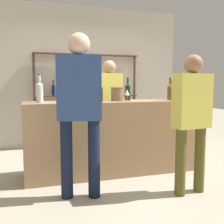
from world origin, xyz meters
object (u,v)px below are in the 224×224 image
object	(u,v)px
counter_bottle_2	(40,91)
ice_bucket	(117,94)
customer_left	(80,103)
customer_right	(192,114)
counter_bottle_3	(100,93)
counter_bottle_4	(90,91)
counter_bottle_5	(170,91)
wine_glass	(127,93)
server_behind_counter	(109,101)
counter_bottle_0	(128,92)
counter_bottle_1	(172,92)

from	to	relation	value
counter_bottle_2	ice_bucket	size ratio (longest dim) A/B	1.89
customer_left	customer_right	xyz separation A→B (m)	(1.22, -0.26, -0.13)
counter_bottle_3	customer_left	size ratio (longest dim) A/B	0.19
counter_bottle_4	customer_left	distance (m)	0.60
counter_bottle_3	ice_bucket	distance (m)	0.36
counter_bottle_5	customer_left	world-z (taller)	customer_left
counter_bottle_4	wine_glass	bearing A→B (deg)	7.23
counter_bottle_3	counter_bottle_2	bearing A→B (deg)	170.07
customer_left	server_behind_counter	distance (m)	1.66
counter_bottle_0	counter_bottle_3	distance (m)	0.51
counter_bottle_3	ice_bucket	size ratio (longest dim) A/B	1.77
customer_left	server_behind_counter	xyz separation A→B (m)	(0.76, 1.47, -0.08)
counter_bottle_3	customer_left	world-z (taller)	customer_left
counter_bottle_5	customer_right	world-z (taller)	customer_right
counter_bottle_3	counter_bottle_1	bearing A→B (deg)	3.96
server_behind_counter	counter_bottle_4	bearing A→B (deg)	-46.85
counter_bottle_4	counter_bottle_5	size ratio (longest dim) A/B	1.08
counter_bottle_0	counter_bottle_5	xyz separation A→B (m)	(0.69, 0.03, -0.00)
counter_bottle_0	customer_right	xyz separation A→B (m)	(0.39, -1.02, -0.22)
counter_bottle_2	customer_left	bearing A→B (deg)	-60.23
counter_bottle_4	server_behind_counter	world-z (taller)	server_behind_counter
counter_bottle_1	ice_bucket	world-z (taller)	counter_bottle_1
counter_bottle_3	customer_right	world-z (taller)	customer_right
wine_glass	customer_right	size ratio (longest dim) A/B	0.10
counter_bottle_0	server_behind_counter	distance (m)	0.73
ice_bucket	customer_left	size ratio (longest dim) A/B	0.11
counter_bottle_4	counter_bottle_0	bearing A→B (deg)	19.54
wine_glass	server_behind_counter	world-z (taller)	server_behind_counter
counter_bottle_3	wine_glass	size ratio (longest dim) A/B	2.05
counter_bottle_4	customer_right	world-z (taller)	customer_right
counter_bottle_3	ice_bucket	xyz separation A→B (m)	(0.31, 0.19, -0.03)
counter_bottle_0	customer_right	bearing A→B (deg)	-69.27
counter_bottle_1	wine_glass	world-z (taller)	counter_bottle_1
counter_bottle_4	server_behind_counter	xyz separation A→B (m)	(0.54, 0.92, -0.19)
wine_glass	server_behind_counter	distance (m)	0.87
wine_glass	counter_bottle_3	bearing A→B (deg)	-171.58
counter_bottle_4	customer_right	size ratio (longest dim) A/B	0.23
counter_bottle_1	counter_bottle_5	xyz separation A→B (m)	(0.05, 0.16, 0.01)
counter_bottle_2	counter_bottle_5	xyz separation A→B (m)	(1.92, 0.10, -0.01)
counter_bottle_2	counter_bottle_3	bearing A→B (deg)	-9.93
counter_bottle_1	counter_bottle_5	world-z (taller)	counter_bottle_5
counter_bottle_0	counter_bottle_1	world-z (taller)	counter_bottle_0
counter_bottle_5	counter_bottle_3	bearing A→B (deg)	-168.66
counter_bottle_1	wine_glass	xyz separation A→B (m)	(-0.70, -0.02, -0.00)
counter_bottle_1	counter_bottle_4	world-z (taller)	counter_bottle_4
wine_glass	ice_bucket	distance (m)	0.17
counter_bottle_1	counter_bottle_4	xyz separation A→B (m)	(-1.25, -0.09, 0.02)
counter_bottle_5	ice_bucket	bearing A→B (deg)	-177.24
counter_bottle_2	ice_bucket	distance (m)	1.07
counter_bottle_3	ice_bucket	bearing A→B (deg)	31.99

